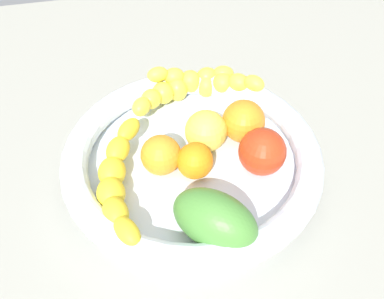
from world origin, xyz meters
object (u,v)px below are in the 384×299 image
banana_draped_right (179,88)px  orange_front (193,161)px  banana_draped_left (117,180)px  apple_yellow (206,131)px  banana_arching_top (206,81)px  orange_mid_right (161,156)px  fruit_bowl (192,159)px  orange_mid_left (243,121)px  tomato_red (262,152)px  mango_green (216,219)px

banana_draped_right → orange_front: bearing=-4.5°
banana_draped_left → apple_yellow: (-6.11, 13.84, 0.35)cm
banana_draped_right → orange_front: 16.40cm
banana_arching_top → orange_mid_right: size_ratio=3.22×
fruit_bowl → banana_draped_left: 11.59cm
fruit_bowl → banana_draped_right: size_ratio=1.97×
orange_front → orange_mid_left: bearing=121.9°
orange_mid_left → orange_mid_right: (3.90, -13.35, -0.39)cm
fruit_bowl → banana_draped_right: (-14.45, 1.04, 1.77)cm
fruit_bowl → banana_draped_left: bearing=-74.6°
tomato_red → banana_arching_top: bearing=-167.9°
fruit_bowl → orange_mid_right: size_ratio=6.44×
orange_mid_left → tomato_red: 6.78cm
banana_draped_right → tomato_red: (17.44, 8.43, 0.61)cm
banana_draped_right → orange_mid_left: size_ratio=2.88×
orange_mid_right → tomato_red: bearing=78.5°
banana_arching_top → orange_mid_left: orange_mid_left is taller
orange_mid_left → orange_mid_right: orange_mid_left is taller
banana_draped_right → banana_arching_top: (-0.05, 4.67, 0.53)cm
banana_draped_left → orange_mid_left: size_ratio=3.44×
banana_draped_right → orange_front: size_ratio=3.63×
banana_arching_top → orange_mid_left: (10.75, 3.13, -0.03)cm
banana_draped_right → orange_front: (16.35, -1.28, -0.18)cm
mango_green → orange_front: bearing=-177.6°
banana_draped_right → banana_arching_top: 4.70cm
banana_arching_top → mango_green: mango_green is taller
orange_front → apple_yellow: size_ratio=0.82×
orange_mid_right → banana_draped_right: bearing=159.2°
mango_green → tomato_red: mango_green is taller
orange_mid_right → mango_green: size_ratio=0.52×
mango_green → apple_yellow: bearing=170.5°
fruit_bowl → banana_draped_left: size_ratio=1.65×
apple_yellow → tomato_red: 9.01cm
orange_mid_left → fruit_bowl: bearing=-67.0°
mango_green → orange_mid_right: bearing=-159.2°
banana_draped_right → apple_yellow: size_ratio=2.99×
orange_mid_left → mango_green: 18.46cm
fruit_bowl → orange_mid_right: (0.14, -4.50, 1.89)cm
banana_draped_left → apple_yellow: 15.13cm
apple_yellow → orange_mid_left: bearing=96.5°
tomato_red → fruit_bowl: bearing=-107.5°
banana_draped_left → banana_arching_top: banana_arching_top is taller
banana_draped_right → orange_mid_right: bearing=-20.8°
fruit_bowl → orange_front: 2.49cm
banana_draped_left → orange_mid_right: 7.15cm
orange_mid_left → apple_yellow: (0.69, -6.04, -0.12)cm
orange_mid_right → mango_green: bearing=20.8°
orange_front → orange_mid_left: orange_mid_left is taller
orange_mid_left → tomato_red: (6.75, 0.63, 0.11)cm
banana_draped_right → orange_mid_right: (14.59, -5.54, 0.12)cm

